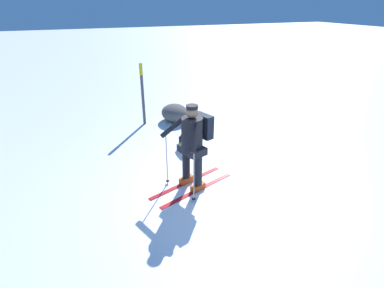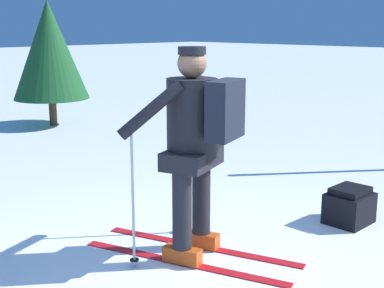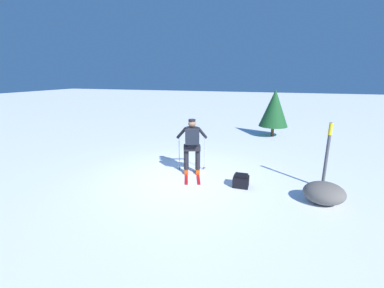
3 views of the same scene
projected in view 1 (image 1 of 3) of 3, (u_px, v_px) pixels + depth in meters
ground_plane at (215, 186)px, 5.87m from camera, size 80.00×80.00×0.00m
skier at (193, 141)px, 5.47m from camera, size 1.07×1.81×1.67m
dropped_backpack at (188, 143)px, 7.29m from camera, size 0.41×0.35×0.35m
trail_marker at (142, 90)px, 8.46m from camera, size 0.09×0.09×1.76m
rock_boulder at (175, 113)px, 8.99m from camera, size 0.92×0.79×0.51m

